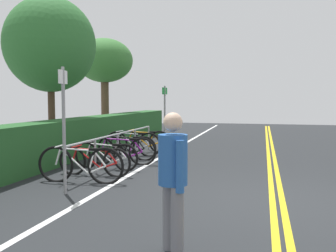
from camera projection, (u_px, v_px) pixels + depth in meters
ground_plane at (277, 203)px, 6.15m from camera, size 38.95×14.00×0.05m
centre_line_yellow_inner at (282, 202)px, 6.13m from camera, size 35.05×0.10×0.00m
centre_line_yellow_outer at (272, 201)px, 6.17m from camera, size 35.05×0.10×0.00m
bike_lane_stripe_white at (103, 190)px, 6.93m from camera, size 35.05×0.12×0.00m
bike_rack at (118, 141)px, 9.72m from camera, size 5.46×0.05×0.81m
bicycle_0 at (80, 165)px, 7.52m from camera, size 0.46×1.84×0.79m
bicycle_1 at (94, 161)px, 8.23m from camera, size 0.46×1.72×0.68m
bicycle_2 at (106, 156)px, 9.01m from camera, size 0.46×1.76×0.69m
bicycle_3 at (122, 151)px, 9.63m from camera, size 0.46×1.83×0.76m
bicycle_4 at (127, 147)px, 10.40m from camera, size 0.46×1.76×0.73m
bicycle_5 at (133, 144)px, 11.16m from camera, size 0.46×1.81×0.76m
bicycle_6 at (144, 141)px, 11.86m from camera, size 0.46×1.77×0.74m
pedestrian at (173, 174)px, 4.03m from camera, size 0.42×0.32×1.56m
sign_post_near at (64, 118)px, 6.56m from camera, size 0.36×0.09×2.27m
sign_post_far at (165, 110)px, 13.16m from camera, size 0.36×0.09×2.16m
hedge_backdrop at (88, 135)px, 11.57m from camera, size 14.41×0.85×1.13m
tree_mid at (50, 45)px, 11.18m from camera, size 2.73×2.73×4.76m
tree_far_right at (104, 62)px, 16.11m from camera, size 2.46×2.46×4.32m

